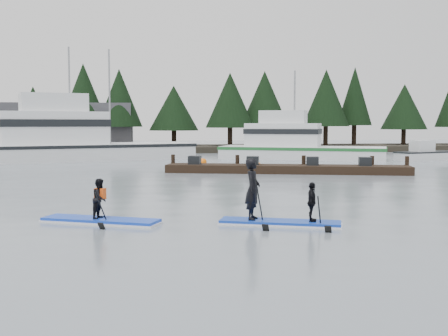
{
  "coord_description": "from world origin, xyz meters",
  "views": [
    {
      "loc": [
        -2.89,
        -16.55,
        2.9
      ],
      "look_at": [
        0.0,
        6.0,
        1.1
      ],
      "focal_mm": 45.0,
      "sensor_mm": 36.0,
      "label": 1
    }
  ],
  "objects": [
    {
      "name": "skiff",
      "position": [
        19.03,
        25.44,
        0.35
      ],
      "size": [
        6.27,
        3.61,
        0.7
      ],
      "primitive_type": "cube",
      "rotation": [
        0.0,
        0.0,
        0.32
      ],
      "color": "white",
      "rests_on": "ground"
    },
    {
      "name": "buoy_a",
      "position": [
        -11.64,
        26.16,
        0.0
      ],
      "size": [
        0.56,
        0.56,
        0.56
      ],
      "primitive_type": "sphere",
      "color": "orange",
      "rests_on": "ground"
    },
    {
      "name": "ground",
      "position": [
        0.0,
        0.0,
        0.0
      ],
      "size": [
        160.0,
        160.0,
        0.0
      ],
      "primitive_type": "plane",
      "color": "gray",
      "rests_on": "ground"
    },
    {
      "name": "fishing_boat_medium",
      "position": [
        8.91,
        28.18,
        0.56
      ],
      "size": [
        13.63,
        8.72,
        8.04
      ],
      "rotation": [
        0.0,
        0.0,
        -0.41
      ],
      "color": "white",
      "rests_on": "ground"
    },
    {
      "name": "treeline",
      "position": [
        0.0,
        42.0,
        0.0
      ],
      "size": [
        60.0,
        4.0,
        8.0
      ],
      "primitive_type": null,
      "color": "black",
      "rests_on": "ground"
    },
    {
      "name": "buoy_b",
      "position": [
        0.69,
        23.29,
        0.0
      ],
      "size": [
        0.55,
        0.55,
        0.55
      ],
      "primitive_type": "sphere",
      "color": "orange",
      "rests_on": "ground"
    },
    {
      "name": "buoy_c",
      "position": [
        11.53,
        26.92,
        0.0
      ],
      "size": [
        0.52,
        0.52,
        0.52
      ],
      "primitive_type": "sphere",
      "color": "orange",
      "rests_on": "ground"
    },
    {
      "name": "buoy_d",
      "position": [
        3.82,
        19.0,
        0.0
      ],
      "size": [
        0.58,
        0.58,
        0.58
      ],
      "primitive_type": "sphere",
      "color": "orange",
      "rests_on": "ground"
    },
    {
      "name": "fishing_boat_large",
      "position": [
        -8.98,
        29.07,
        0.76
      ],
      "size": [
        18.25,
        10.13,
        9.94
      ],
      "rotation": [
        0.0,
        0.0,
        0.32
      ],
      "color": "white",
      "rests_on": "ground"
    },
    {
      "name": "paddleboard_duo",
      "position": [
        0.55,
        -0.85,
        0.63
      ],
      "size": [
        3.53,
        1.93,
        2.4
      ],
      "rotation": [
        0.0,
        0.0,
        -0.34
      ],
      "color": "#1239B0",
      "rests_on": "ground"
    },
    {
      "name": "floating_dock",
      "position": [
        4.95,
        15.58,
        0.24
      ],
      "size": [
        14.23,
        5.44,
        0.47
      ],
      "primitive_type": "cube",
      "rotation": [
        0.0,
        0.0,
        -0.26
      ],
      "color": "black",
      "rests_on": "ground"
    },
    {
      "name": "far_shore",
      "position": [
        0.0,
        42.0,
        0.3
      ],
      "size": [
        70.0,
        8.0,
        0.6
      ],
      "primitive_type": "cube",
      "color": "#2D281E",
      "rests_on": "ground"
    },
    {
      "name": "waterfront_building",
      "position": [
        -14.0,
        44.0,
        2.5
      ],
      "size": [
        18.0,
        6.0,
        5.0
      ],
      "primitive_type": "cube",
      "color": "#4C4C51",
      "rests_on": "ground"
    },
    {
      "name": "paddleboard_solo",
      "position": [
        -4.42,
        0.06,
        0.36
      ],
      "size": [
        3.56,
        2.19,
        1.78
      ],
      "rotation": [
        0.0,
        0.0,
        -0.41
      ],
      "color": "blue",
      "rests_on": "ground"
    }
  ]
}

